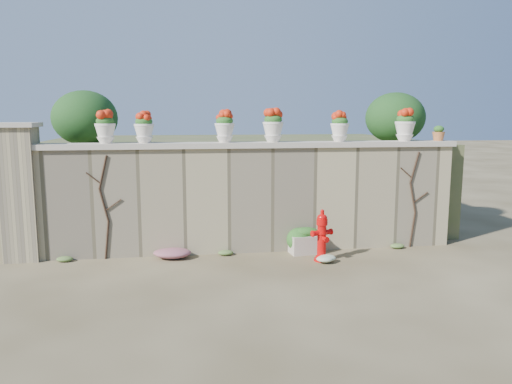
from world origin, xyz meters
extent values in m
plane|color=#483C24|center=(0.00, 0.00, 0.00)|extent=(80.00, 80.00, 0.00)
cube|color=#9B8D67|center=(0.00, 1.80, 1.00)|extent=(8.00, 0.40, 2.00)
cube|color=#BCB09F|center=(0.00, 1.80, 2.05)|extent=(8.10, 0.52, 0.10)
cube|color=#9B8D67|center=(-4.15, 1.80, 1.20)|extent=(0.60, 0.60, 2.40)
cube|color=#BCB09F|center=(-4.15, 1.80, 2.44)|extent=(0.72, 0.72, 0.08)
cube|color=#384C23|center=(0.00, 5.00, 1.00)|extent=(9.00, 6.00, 2.00)
ellipsoid|color=#143814|center=(-3.20, 3.00, 2.55)|extent=(1.30, 1.30, 1.10)
ellipsoid|color=#143814|center=(3.40, 3.00, 2.55)|extent=(1.30, 1.30, 1.10)
cylinder|color=black|center=(-2.66, 1.58, 0.35)|extent=(0.12, 0.04, 0.70)
cylinder|color=black|center=(-2.69, 1.58, 1.00)|extent=(0.17, 0.04, 0.61)
cylinder|color=black|center=(-2.67, 1.58, 1.60)|extent=(0.18, 0.04, 0.61)
cylinder|color=black|center=(-2.52, 1.58, 1.00)|extent=(0.30, 0.02, 0.22)
cylinder|color=black|center=(-2.85, 1.58, 1.50)|extent=(0.25, 0.02, 0.21)
cylinder|color=black|center=(3.24, 1.58, 0.35)|extent=(0.12, 0.04, 0.70)
cylinder|color=black|center=(3.22, 1.58, 1.00)|extent=(0.17, 0.04, 0.61)
cylinder|color=black|center=(3.23, 1.58, 1.60)|extent=(0.18, 0.04, 0.61)
cylinder|color=black|center=(3.38, 1.58, 1.00)|extent=(0.30, 0.02, 0.22)
cylinder|color=black|center=(3.05, 1.58, 1.50)|extent=(0.25, 0.02, 0.21)
cylinder|color=red|center=(1.19, 0.90, 0.02)|extent=(0.27, 0.27, 0.05)
cylinder|color=red|center=(1.19, 0.90, 0.38)|extent=(0.16, 0.16, 0.59)
cylinder|color=red|center=(1.19, 0.90, 0.52)|extent=(0.20, 0.20, 0.04)
cylinder|color=red|center=(1.19, 0.90, 0.72)|extent=(0.20, 0.20, 0.11)
ellipsoid|color=red|center=(1.19, 0.90, 0.81)|extent=(0.18, 0.18, 0.13)
cylinder|color=red|center=(1.19, 0.90, 0.89)|extent=(0.07, 0.07, 0.09)
cylinder|color=red|center=(1.06, 0.86, 0.52)|extent=(0.16, 0.13, 0.09)
cylinder|color=red|center=(1.31, 0.94, 0.52)|extent=(0.16, 0.13, 0.09)
cylinder|color=red|center=(1.22, 0.80, 0.43)|extent=(0.11, 0.12, 0.09)
cube|color=#BCB09F|center=(1.03, 1.44, 0.18)|extent=(0.65, 0.43, 0.35)
ellipsoid|color=#1E5119|center=(1.03, 1.44, 0.41)|extent=(0.50, 0.34, 0.18)
ellipsoid|color=#1E5119|center=(0.93, 1.53, 0.29)|extent=(0.61, 0.55, 0.58)
ellipsoid|color=#C7277C|center=(-1.47, 1.42, 0.12)|extent=(0.89, 0.60, 0.24)
ellipsoid|color=white|center=(1.20, 0.78, 0.09)|extent=(0.51, 0.40, 0.18)
ellipsoid|color=#1E5119|center=(-2.63, 1.80, 2.50)|extent=(0.32, 0.32, 0.19)
ellipsoid|color=red|center=(-2.63, 1.80, 2.58)|extent=(0.28, 0.28, 0.20)
ellipsoid|color=#1E5119|center=(-1.95, 1.80, 2.49)|extent=(0.31, 0.31, 0.19)
ellipsoid|color=red|center=(-1.95, 1.80, 2.57)|extent=(0.27, 0.27, 0.20)
ellipsoid|color=#1E5119|center=(-0.47, 1.80, 2.50)|extent=(0.32, 0.32, 0.19)
ellipsoid|color=red|center=(-0.47, 1.80, 2.58)|extent=(0.28, 0.28, 0.20)
ellipsoid|color=#1E5119|center=(0.45, 1.80, 2.52)|extent=(0.34, 0.34, 0.20)
ellipsoid|color=red|center=(0.45, 1.80, 2.61)|extent=(0.30, 0.30, 0.21)
ellipsoid|color=#1E5119|center=(1.75, 1.80, 2.49)|extent=(0.31, 0.31, 0.19)
ellipsoid|color=red|center=(1.75, 1.80, 2.57)|extent=(0.27, 0.27, 0.19)
ellipsoid|color=#1E5119|center=(3.09, 1.80, 2.53)|extent=(0.34, 0.34, 0.20)
ellipsoid|color=red|center=(3.09, 1.80, 2.61)|extent=(0.30, 0.30, 0.21)
ellipsoid|color=#1E5119|center=(3.80, 1.80, 2.32)|extent=(0.20, 0.20, 0.14)
camera|label=1|loc=(-1.23, -7.57, 2.62)|focal=35.00mm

